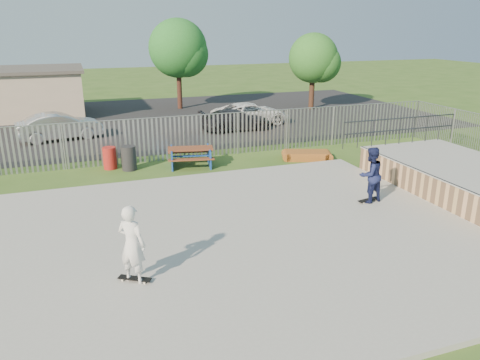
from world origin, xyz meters
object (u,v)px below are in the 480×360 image
object	(u,v)px
trash_bin_red	(110,158)
car_dark	(235,120)
car_silver	(60,126)
skater_white	(132,244)
funbox	(307,155)
tree_mid	(178,48)
picnic_table	(191,157)
car_white	(251,114)
trash_bin_grey	(129,158)
tree_right	(313,58)
skater_navy	(370,175)

from	to	relation	value
trash_bin_red	car_dark	xyz separation A→B (m)	(7.60, 5.48, 0.15)
car_silver	skater_white	bearing A→B (deg)	175.04
funbox	tree_mid	bearing A→B (deg)	119.40
picnic_table	car_white	distance (m)	9.47
trash_bin_grey	car_white	distance (m)	11.04
picnic_table	tree_right	size ratio (longest dim) A/B	0.41
funbox	tree_right	size ratio (longest dim) A/B	0.39
car_dark	skater_white	distance (m)	17.46
car_dark	skater_white	size ratio (longest dim) A/B	2.18
car_silver	car_dark	world-z (taller)	car_silver
trash_bin_red	car_silver	world-z (taller)	car_silver
tree_mid	trash_bin_grey	bearing A→B (deg)	-110.62
skater_white	funbox	bearing A→B (deg)	-94.24
car_silver	trash_bin_grey	bearing A→B (deg)	-168.81
tree_right	skater_white	world-z (taller)	tree_right
trash_bin_red	tree_mid	distance (m)	15.81
car_dark	tree_right	bearing A→B (deg)	-56.87
car_silver	car_dark	bearing A→B (deg)	-106.44
car_silver	car_dark	xyz separation A→B (m)	(9.65, -0.91, -0.11)
trash_bin_grey	tree_right	distance (m)	18.54
car_white	trash_bin_grey	bearing A→B (deg)	127.44
car_white	tree_mid	distance (m)	8.57
car_silver	skater_navy	world-z (taller)	skater_navy
picnic_table	car_white	world-z (taller)	car_white
funbox	tree_mid	size ratio (longest dim) A/B	0.33
picnic_table	skater_navy	distance (m)	8.14
picnic_table	funbox	size ratio (longest dim) A/B	1.05
trash_bin_grey	car_white	bearing A→B (deg)	41.20
car_white	tree_mid	size ratio (longest dim) A/B	0.75
funbox	car_dark	distance (m)	7.11
car_dark	funbox	bearing A→B (deg)	-171.88
car_dark	trash_bin_red	bearing A→B (deg)	125.18
tree_right	skater_navy	world-z (taller)	tree_right
trash_bin_grey	tree_right	bearing A→B (deg)	37.30
picnic_table	skater_navy	xyz separation A→B (m)	(4.59, -6.69, 0.69)
picnic_table	skater_white	size ratio (longest dim) A/B	1.16
picnic_table	skater_white	bearing A→B (deg)	-100.32
skater_navy	skater_white	xyz separation A→B (m)	(-8.25, -2.64, 0.00)
trash_bin_grey	skater_white	xyz separation A→B (m)	(-1.04, -9.63, 0.59)
trash_bin_grey	skater_navy	xyz separation A→B (m)	(7.21, -7.00, 0.59)
picnic_table	car_silver	world-z (taller)	car_silver
tree_right	car_silver	bearing A→B (deg)	-166.31
trash_bin_red	car_white	bearing A→B (deg)	36.91
trash_bin_red	skater_white	distance (m)	10.12
car_white	skater_navy	size ratio (longest dim) A/B	2.51
car_dark	car_white	world-z (taller)	car_white
funbox	trash_bin_grey	world-z (taller)	trash_bin_grey
car_white	funbox	bearing A→B (deg)	173.61
trash_bin_red	skater_white	world-z (taller)	skater_white
picnic_table	trash_bin_red	distance (m)	3.46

